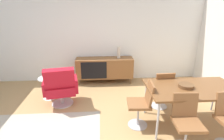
% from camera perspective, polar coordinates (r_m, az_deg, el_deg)
% --- Properties ---
extents(ground_plane, '(8.32, 8.32, 0.00)m').
position_cam_1_polar(ground_plane, '(3.21, -7.60, -20.55)').
color(ground_plane, tan).
extents(wall_back, '(6.80, 0.12, 2.80)m').
position_cam_1_polar(wall_back, '(5.10, -6.61, 12.03)').
color(wall_back, white).
rests_on(wall_back, ground_plane).
extents(sideboard, '(1.60, 0.45, 0.72)m').
position_cam_1_polar(sideboard, '(5.02, -2.44, 0.73)').
color(sideboard, brown).
rests_on(sideboard, ground_plane).
extents(vase_cobalt, '(0.09, 0.09, 0.32)m').
position_cam_1_polar(vase_cobalt, '(4.92, 2.22, 5.73)').
color(vase_cobalt, beige).
rests_on(vase_cobalt, sideboard).
extents(dining_table, '(1.60, 0.90, 0.74)m').
position_cam_1_polar(dining_table, '(3.42, 24.70, -5.78)').
color(dining_table, brown).
rests_on(dining_table, ground_plane).
extents(wooden_bowl_on_table, '(0.26, 0.26, 0.06)m').
position_cam_1_polar(wooden_bowl_on_table, '(3.35, 22.92, -4.76)').
color(wooden_bowl_on_table, brown).
rests_on(wooden_bowl_on_table, dining_table).
extents(dining_chair_front_left, '(0.42, 0.44, 0.86)m').
position_cam_1_polar(dining_chair_front_left, '(2.95, 23.03, -14.83)').
color(dining_chair_front_left, brown).
rests_on(dining_chair_front_left, ground_plane).
extents(dining_chair_near_window, '(0.45, 0.42, 0.86)m').
position_cam_1_polar(dining_chair_near_window, '(3.21, 9.80, -10.44)').
color(dining_chair_near_window, brown).
rests_on(dining_chair_near_window, ground_plane).
extents(dining_chair_back_left, '(0.42, 0.44, 0.86)m').
position_cam_1_polar(dining_chair_back_left, '(3.84, 15.80, -5.70)').
color(dining_chair_back_left, brown).
rests_on(dining_chair_back_left, ground_plane).
extents(lounge_chair_red, '(0.80, 0.75, 0.95)m').
position_cam_1_polar(lounge_chair_red, '(3.96, -16.34, -5.00)').
color(lounge_chair_red, red).
rests_on(lounge_chair_red, ground_plane).
extents(side_table_round, '(0.44, 0.44, 0.52)m').
position_cam_1_polar(side_table_round, '(4.43, -19.92, -4.76)').
color(side_table_round, white).
rests_on(side_table_round, ground_plane).
extents(fruit_bowl, '(0.20, 0.20, 0.11)m').
position_cam_1_polar(fruit_bowl, '(4.34, -20.30, -1.89)').
color(fruit_bowl, '#262628').
rests_on(fruit_bowl, side_table_round).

